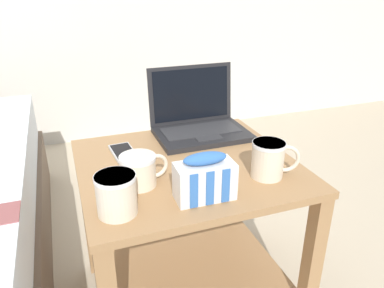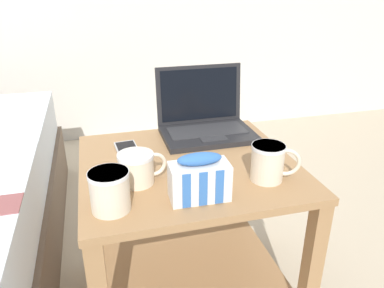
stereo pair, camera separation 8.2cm
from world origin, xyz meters
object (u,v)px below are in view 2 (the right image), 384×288
object	(u,v)px
laptop	(205,121)
mug_front_left	(110,188)
mug_mid_center	(137,167)
mug_front_right	(269,161)
cell_phone	(128,151)
snack_bag	(199,179)

from	to	relation	value
laptop	mug_front_left	xyz separation A→B (m)	(-0.35, -0.40, 0.01)
laptop	mug_mid_center	bearing A→B (deg)	-133.83
laptop	mug_front_right	bearing A→B (deg)	-79.41
laptop	cell_phone	size ratio (longest dim) A/B	2.08
laptop	cell_phone	world-z (taller)	laptop
laptop	mug_front_left	world-z (taller)	laptop
mug_mid_center	snack_bag	world-z (taller)	snack_bag
mug_front_right	mug_mid_center	bearing A→B (deg)	167.72
mug_front_left	mug_front_right	size ratio (longest dim) A/B	1.01
laptop	mug_front_left	bearing A→B (deg)	-131.69
laptop	snack_bag	size ratio (longest dim) A/B	2.10
mug_front_right	mug_front_left	bearing A→B (deg)	-175.44
mug_front_left	snack_bag	size ratio (longest dim) A/B	0.89
mug_mid_center	snack_bag	xyz separation A→B (m)	(0.14, -0.12, 0.01)
mug_mid_center	snack_bag	distance (m)	0.18
mug_front_left	snack_bag	distance (m)	0.22
mug_front_right	snack_bag	distance (m)	0.21
mug_front_right	cell_phone	distance (m)	0.45
mug_front_left	snack_bag	bearing A→B (deg)	-2.86
laptop	cell_phone	bearing A→B (deg)	-162.36
cell_phone	mug_front_left	bearing A→B (deg)	-103.02
mug_mid_center	snack_bag	size ratio (longest dim) A/B	0.89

